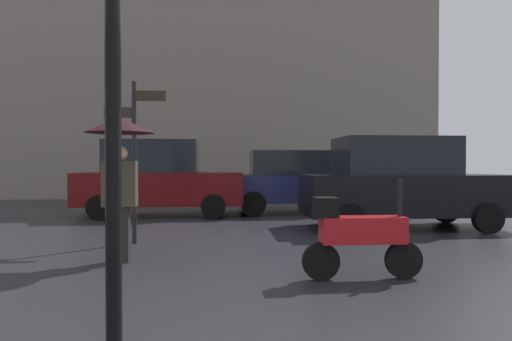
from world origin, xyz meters
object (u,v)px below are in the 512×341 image
pedestrian_with_umbrella (120,150)px  street_signpost (134,145)px  parked_car_right (400,183)px  parked_car_distant (158,178)px  parked_scooter (359,234)px  parked_car_left (294,181)px

pedestrian_with_umbrella → street_signpost: street_signpost is taller
parked_car_right → pedestrian_with_umbrella: bearing=28.1°
street_signpost → parked_car_right: bearing=15.0°
parked_car_distant → parked_scooter: bearing=111.1°
parked_car_distant → street_signpost: street_signpost is taller
parked_car_distant → parked_car_left: bearing=-178.0°
pedestrian_with_umbrella → parked_scooter: pedestrian_with_umbrella is taller
parked_car_left → street_signpost: size_ratio=1.39×
parked_car_right → street_signpost: 5.68m
street_signpost → parked_car_distant: bearing=92.2°
pedestrian_with_umbrella → parked_scooter: (3.13, -1.22, -1.05)m
parked_car_right → parked_car_left: bearing=-62.2°
parked_scooter → parked_car_left: size_ratio=0.37×
parked_car_left → street_signpost: street_signpost is taller
pedestrian_with_umbrella → parked_car_right: pedestrian_with_umbrella is taller
parked_car_distant → pedestrian_with_umbrella: bearing=87.9°
parked_scooter → street_signpost: 4.39m
parked_car_distant → street_signpost: size_ratio=1.53×
parked_scooter → pedestrian_with_umbrella: bearing=172.8°
pedestrian_with_umbrella → parked_car_distant: (-0.24, 5.84, -0.59)m
parked_scooter → street_signpost: bearing=153.4°
parked_car_left → parked_car_right: size_ratio=0.92×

